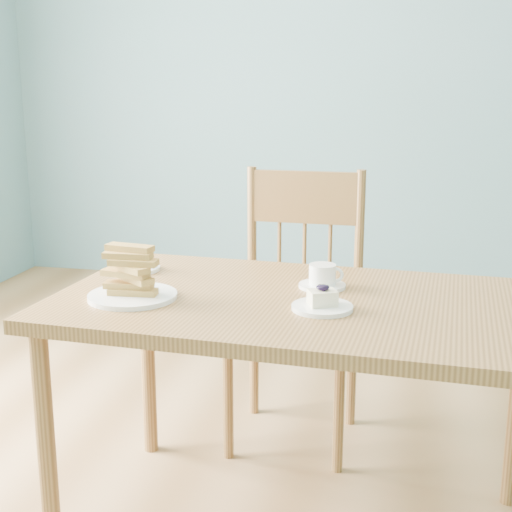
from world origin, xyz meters
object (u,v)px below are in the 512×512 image
at_px(dining_table, 300,323).
at_px(dining_chair, 296,306).
at_px(cheesecake_plate_far, 136,265).
at_px(cheesecake_plate_near, 322,303).
at_px(biscotti_plate, 132,281).
at_px(coffee_cup, 323,278).

xyz_separation_m(dining_table, dining_chair, (-0.10, 0.59, -0.14)).
bearing_deg(dining_chair, cheesecake_plate_far, -136.09).
bearing_deg(cheesecake_plate_near, biscotti_plate, -179.09).
relative_size(dining_table, cheesecake_plate_far, 9.07).
xyz_separation_m(dining_chair, biscotti_plate, (-0.34, -0.68, 0.26)).
height_order(cheesecake_plate_near, biscotti_plate, biscotti_plate).
distance_m(cheesecake_plate_near, cheesecake_plate_far, 0.68).
bearing_deg(dining_table, coffee_cup, 72.60).
bearing_deg(dining_table, cheesecake_plate_near, -46.58).
bearing_deg(cheesecake_plate_far, cheesecake_plate_near, -24.09).
relative_size(dining_chair, biscotti_plate, 4.07).
xyz_separation_m(dining_table, coffee_cup, (0.05, 0.12, 0.10)).
bearing_deg(coffee_cup, biscotti_plate, -160.10).
xyz_separation_m(dining_table, cheesecake_plate_far, (-0.55, 0.19, 0.09)).
xyz_separation_m(cheesecake_plate_far, coffee_cup, (0.59, -0.07, 0.01)).
relative_size(dining_chair, cheesecake_plate_far, 6.46).
bearing_deg(biscotti_plate, cheesecake_plate_far, 109.91).
xyz_separation_m(coffee_cup, biscotti_plate, (-0.49, -0.21, 0.02)).
relative_size(coffee_cup, biscotti_plate, 0.56).
bearing_deg(dining_chair, dining_table, -78.27).
distance_m(dining_table, cheesecake_plate_far, 0.59).
bearing_deg(coffee_cup, dining_table, -114.90).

